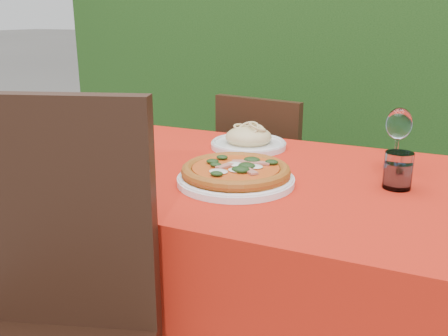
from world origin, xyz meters
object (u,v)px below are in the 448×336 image
at_px(chair_far, 267,178).
at_px(pasta_plate, 249,140).
at_px(pizza_plate, 236,174).
at_px(wine_glass, 399,126).
at_px(fork, 120,157).
at_px(water_glass, 398,172).
at_px(chair_near, 31,323).

bearing_deg(chair_far, pasta_plate, 109.99).
xyz_separation_m(pizza_plate, pasta_plate, (-0.11, 0.36, -0.00)).
height_order(chair_far, pizza_plate, chair_far).
bearing_deg(wine_glass, pasta_plate, 174.24).
xyz_separation_m(pasta_plate, fork, (-0.32, -0.29, -0.02)).
bearing_deg(wine_glass, chair_far, 139.42).
distance_m(chair_far, fork, 0.81).
bearing_deg(pizza_plate, chair_far, 103.34).
xyz_separation_m(chair_far, fork, (-0.24, -0.73, 0.26)).
relative_size(pasta_plate, water_glass, 2.65).
xyz_separation_m(chair_far, pizza_plate, (0.19, -0.80, 0.28)).
distance_m(chair_far, pizza_plate, 0.87).
xyz_separation_m(pizza_plate, water_glass, (0.40, 0.14, 0.02)).
height_order(water_glass, fork, water_glass).
xyz_separation_m(chair_near, chair_far, (0.02, 1.35, -0.10)).
relative_size(chair_near, pizza_plate, 3.28).
height_order(pasta_plate, fork, pasta_plate).
bearing_deg(pasta_plate, fork, -137.74).
height_order(chair_far, pasta_plate, chair_far).
height_order(pizza_plate, fork, pizza_plate).
bearing_deg(pasta_plate, wine_glass, -5.76).
distance_m(wine_glass, fork, 0.85).
height_order(chair_far, fork, chair_far).
xyz_separation_m(wine_glass, fork, (-0.81, -0.24, -0.12)).
relative_size(chair_near, wine_glass, 5.70).
bearing_deg(chair_near, pizza_plate, 50.58).
bearing_deg(pizza_plate, fork, 170.44).
height_order(water_glass, wine_glass, wine_glass).
height_order(pizza_plate, water_glass, water_glass).
height_order(pasta_plate, wine_glass, wine_glass).
bearing_deg(fork, pasta_plate, 36.85).
height_order(wine_glass, fork, wine_glass).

